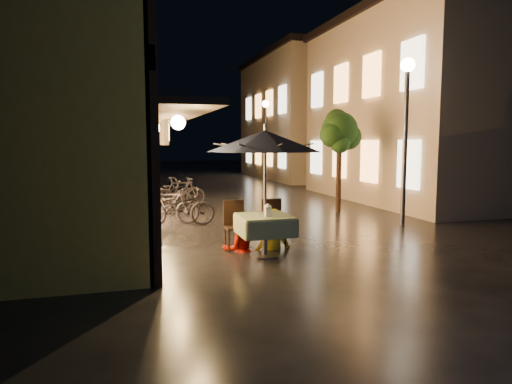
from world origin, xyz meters
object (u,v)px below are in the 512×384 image
object	(u,v)px
person_orange	(239,215)
bicycle_0	(178,207)
patio_umbrella	(265,141)
person_yellow	(272,210)
table_lantern	(268,209)
streetlamp_near	(406,111)
cafe_table	(265,225)

from	to	relation	value
person_orange	bicycle_0	size ratio (longest dim) A/B	0.76
bicycle_0	patio_umbrella	bearing A→B (deg)	-156.95
person_orange	person_yellow	bearing A→B (deg)	175.18
table_lantern	person_yellow	size ratio (longest dim) A/B	0.16
streetlamp_near	person_yellow	world-z (taller)	streetlamp_near
streetlamp_near	bicycle_0	size ratio (longest dim) A/B	2.27
patio_umbrella	person_orange	xyz separation A→B (m)	(-0.35, 0.59, -1.44)
table_lantern	streetlamp_near	bearing A→B (deg)	28.01
cafe_table	table_lantern	bearing A→B (deg)	-90.00
person_orange	bicycle_0	world-z (taller)	person_orange
patio_umbrella	table_lantern	distance (m)	1.24
table_lantern	person_yellow	xyz separation A→B (m)	(0.32, 0.76, -0.14)
patio_umbrella	person_yellow	world-z (taller)	patio_umbrella
person_orange	bicycle_0	xyz separation A→B (m)	(-0.85, 2.98, -0.21)
person_yellow	cafe_table	bearing A→B (deg)	54.30
person_orange	patio_umbrella	bearing A→B (deg)	116.42
streetlamp_near	table_lantern	bearing A→B (deg)	-151.99
bicycle_0	cafe_table	bearing A→B (deg)	-156.95
streetlamp_near	cafe_table	distance (m)	5.42
table_lantern	bicycle_0	distance (m)	3.95
cafe_table	bicycle_0	world-z (taller)	bicycle_0
patio_umbrella	table_lantern	xyz separation A→B (m)	(-0.00, -0.18, -1.23)
streetlamp_near	table_lantern	distance (m)	5.36
patio_umbrella	person_orange	bearing A→B (deg)	120.85
person_orange	person_yellow	xyz separation A→B (m)	(0.68, -0.00, 0.08)
patio_umbrella	bicycle_0	size ratio (longest dim) A/B	1.32
streetlamp_near	bicycle_0	xyz separation A→B (m)	(-5.60, 1.41, -2.43)
person_orange	bicycle_0	distance (m)	3.10
cafe_table	bicycle_0	bearing A→B (deg)	108.68
streetlamp_near	cafe_table	xyz separation A→B (m)	(-4.39, -2.16, -2.33)
patio_umbrella	person_yellow	xyz separation A→B (m)	(0.32, 0.58, -1.37)
streetlamp_near	bicycle_0	distance (m)	6.26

